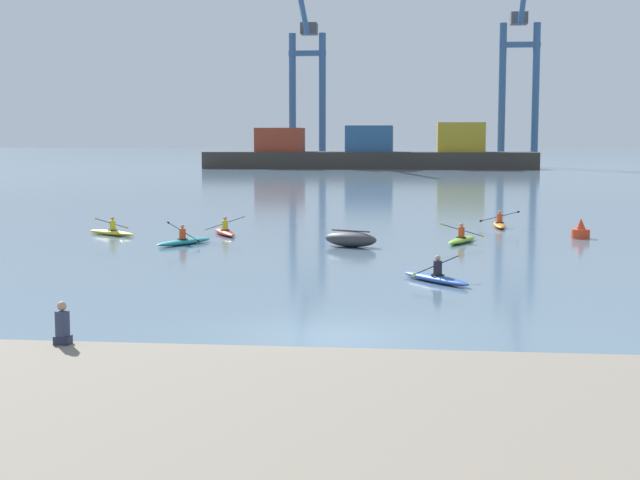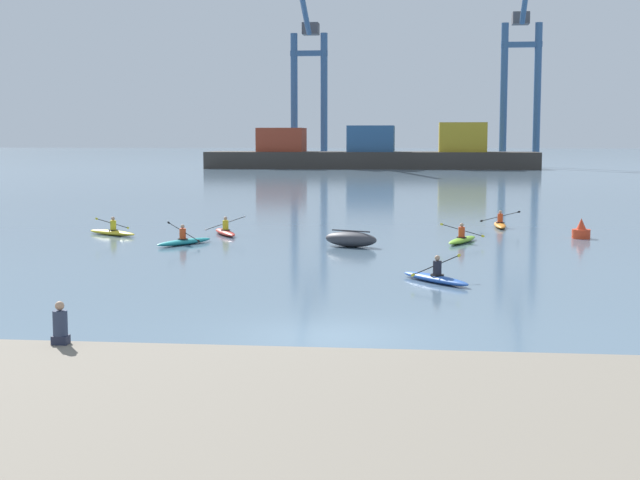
# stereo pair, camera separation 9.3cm
# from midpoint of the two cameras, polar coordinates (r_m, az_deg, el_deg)

# --- Properties ---
(ground_plane) EXTENTS (800.00, 800.00, 0.00)m
(ground_plane) POSITION_cam_midpoint_polar(r_m,az_deg,el_deg) (23.48, 0.46, -5.96)
(ground_plane) COLOR slate
(container_barge) EXTENTS (52.62, 9.43, 7.29)m
(container_barge) POSITION_cam_midpoint_polar(r_m,az_deg,el_deg) (149.47, 3.14, 5.34)
(container_barge) COLOR #38332D
(container_barge) RESTS_ON ground
(gantry_crane_west) EXTENTS (6.39, 18.97, 30.55)m
(gantry_crane_west) POSITION_cam_midpoint_polar(r_m,az_deg,el_deg) (161.31, -0.82, 10.15)
(gantry_crane_west) COLOR #335684
(gantry_crane_west) RESTS_ON ground
(gantry_crane_west_mid) EXTENTS (6.71, 17.38, 34.87)m
(gantry_crane_west_mid) POSITION_cam_midpoint_polar(r_m,az_deg,el_deg) (160.03, 12.14, 10.35)
(gantry_crane_west_mid) COLOR #335684
(gantry_crane_west_mid) RESTS_ON ground
(capsized_dinghy) EXTENTS (2.82, 2.06, 0.76)m
(capsized_dinghy) POSITION_cam_midpoint_polar(r_m,az_deg,el_deg) (42.53, 1.83, 0.06)
(capsized_dinghy) COLOR #38383D
(capsized_dinghy) RESTS_ON ground
(channel_buoy) EXTENTS (0.90, 0.90, 1.00)m
(channel_buoy) POSITION_cam_midpoint_polar(r_m,az_deg,el_deg) (47.81, 15.65, 0.53)
(channel_buoy) COLOR red
(channel_buoy) RESTS_ON ground
(kayak_teal) EXTENTS (2.27, 3.22, 1.06)m
(kayak_teal) POSITION_cam_midpoint_polar(r_m,az_deg,el_deg) (43.81, -8.41, -0.06)
(kayak_teal) COLOR teal
(kayak_teal) RESTS_ON ground
(kayak_blue) EXTENTS (2.60, 3.02, 0.95)m
(kayak_blue) POSITION_cam_midpoint_polar(r_m,az_deg,el_deg) (32.37, 7.04, -2.29)
(kayak_blue) COLOR #2856B2
(kayak_blue) RESTS_ON ground
(kayak_red) EXTENTS (2.04, 3.32, 0.99)m
(kayak_red) POSITION_cam_midpoint_polar(r_m,az_deg,el_deg) (47.89, -5.92, 0.52)
(kayak_red) COLOR red
(kayak_red) RESTS_ON ground
(kayak_lime) EXTENTS (2.11, 3.38, 0.95)m
(kayak_lime) POSITION_cam_midpoint_polar(r_m,az_deg,el_deg) (44.62, 8.64, 0.05)
(kayak_lime) COLOR #7ABC2D
(kayak_lime) RESTS_ON ground
(kayak_orange) EXTENTS (2.24, 3.40, 0.95)m
(kayak_orange) POSITION_cam_midpoint_polar(r_m,az_deg,el_deg) (52.68, 10.90, 0.96)
(kayak_orange) COLOR orange
(kayak_orange) RESTS_ON ground
(kayak_yellow) EXTENTS (3.21, 2.29, 1.00)m
(kayak_yellow) POSITION_cam_midpoint_polar(r_m,az_deg,el_deg) (48.71, -12.72, 0.49)
(kayak_yellow) COLOR yellow
(kayak_yellow) RESTS_ON ground
(seated_onlooker) EXTENTS (0.32, 0.30, 0.90)m
(seated_onlooker) POSITION_cam_midpoint_polar(r_m,az_deg,el_deg) (19.88, -15.66, -5.07)
(seated_onlooker) COLOR #23283D
(seated_onlooker) RESTS_ON stone_quay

